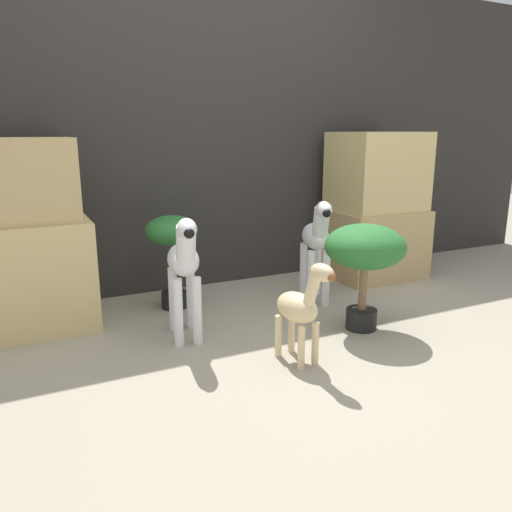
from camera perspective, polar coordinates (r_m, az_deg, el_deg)
The scene contains 9 objects.
ground_plane at distance 2.51m, azimuth 7.20°, elevation -12.08°, with size 14.00×14.00×0.00m, color #9E937F.
wall_back at distance 3.62m, azimuth -5.83°, elevation 13.92°, with size 6.40×0.08×2.20m.
rock_pillar_left at distance 3.07m, azimuth -24.92°, elevation 1.34°, with size 0.69×0.55×1.07m.
rock_pillar_right at distance 3.94m, azimuth 13.47°, elevation 5.26°, with size 0.69×0.55×1.10m.
zebra_right at distance 3.25m, azimuth 6.95°, elevation 1.78°, with size 0.27×0.47×0.69m.
zebra_left at distance 2.65m, azimuth -8.20°, elevation -1.03°, with size 0.22×0.47×0.69m.
giraffe_figurine at distance 2.40m, azimuth 5.14°, elevation -5.77°, with size 0.18×0.38×0.53m.
potted_palm_front at distance 3.16m, azimuth -9.58°, elevation 1.87°, with size 0.33×0.33×0.60m.
potted_palm_back at distance 2.83m, azimuth 12.34°, elevation 0.47°, with size 0.45×0.45×0.61m.
Camera 1 is at (-1.26, -1.88, 1.09)m, focal length 35.00 mm.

